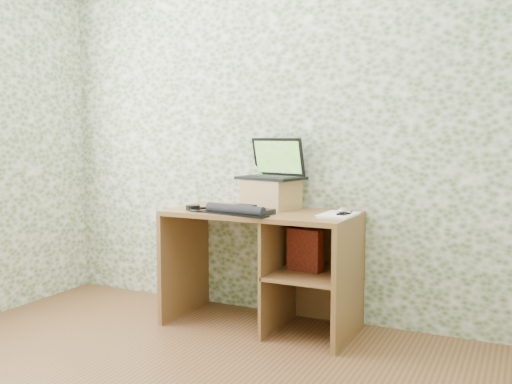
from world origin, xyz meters
The scene contains 10 objects.
wall_back centered at (0.00, 1.75, 1.30)m, with size 3.50×3.50×0.00m, color silver.
desk centered at (0.08, 1.47, 0.48)m, with size 1.20×0.60×0.75m.
riser centered at (0.00, 1.58, 0.85)m, with size 0.32×0.27×0.19m, color #A6814A.
laptop centered at (0.00, 1.63, 1.01)m, with size 0.46×0.37×0.27m.
keyboard centered at (-0.06, 1.26, 0.77)m, with size 0.46×0.29×0.06m.
headphones centered at (-0.33, 1.29, 0.76)m, with size 0.26×0.19×0.03m.
notepad centered at (0.51, 1.43, 0.76)m, with size 0.20×0.28×0.01m, color silver.
mouse centered at (0.55, 1.42, 0.78)m, with size 0.06×0.09×0.03m, color #BBBBBE.
pen centered at (0.57, 1.50, 0.77)m, with size 0.01×0.01×0.13m, color black.
red_box centered at (0.30, 1.44, 0.52)m, with size 0.22×0.07×0.26m, color maroon.
Camera 1 is at (1.54, -1.82, 1.23)m, focal length 40.00 mm.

